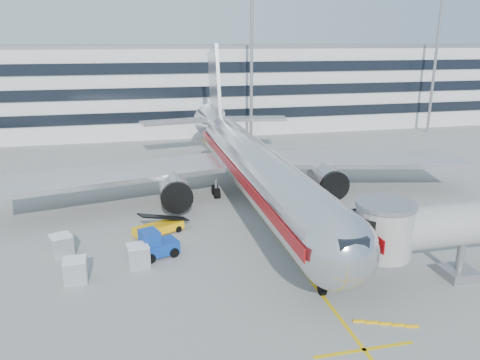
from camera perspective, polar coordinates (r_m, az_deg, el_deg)
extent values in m
plane|color=gray|center=(39.48, 5.40, -8.00)|extent=(180.00, 180.00, 0.00)
cube|color=gold|center=(48.34, 1.66, -3.19)|extent=(0.25, 70.00, 0.01)
cube|color=gold|center=(28.37, 14.89, -19.36)|extent=(6.00, 0.25, 0.01)
cylinder|color=silver|center=(45.22, 2.35, 0.97)|extent=(5.00, 36.00, 5.00)
sphere|color=silver|center=(29.32, 11.86, -8.37)|extent=(5.00, 5.00, 5.00)
cone|color=silver|center=(66.99, -2.93, 6.67)|extent=(5.00, 10.00, 5.00)
cube|color=black|center=(27.64, 13.30, -7.51)|extent=(1.80, 1.20, 0.90)
cube|color=#B7B7BC|center=(55.05, 13.95, 2.49)|extent=(24.95, 12.07, 0.50)
cube|color=#B7B7BC|center=(49.20, -14.19, 0.80)|extent=(24.95, 12.07, 0.50)
cylinder|color=#99999E|center=(50.21, 10.54, -0.07)|extent=(3.00, 4.20, 3.00)
cylinder|color=#99999E|center=(46.32, -7.93, -1.38)|extent=(3.00, 4.20, 3.00)
cylinder|color=black|center=(48.47, 11.47, -0.74)|extent=(3.10, 0.50, 3.10)
cylinder|color=black|center=(44.43, -7.68, -2.16)|extent=(3.10, 0.50, 3.10)
cube|color=#B7B7BC|center=(66.85, -3.06, 10.46)|extent=(0.45, 9.39, 13.72)
cube|color=#B7B7BC|center=(69.02, 1.45, 7.49)|extent=(10.41, 4.94, 0.35)
cube|color=#B7B7BC|center=(67.13, -7.75, 7.08)|extent=(10.41, 4.94, 0.35)
cylinder|color=gray|center=(32.42, 10.01, -12.23)|extent=(0.24, 0.24, 1.80)
cylinder|color=black|center=(32.64, 9.97, -12.93)|extent=(0.35, 0.90, 0.90)
cylinder|color=gray|center=(52.51, 3.93, -0.44)|extent=(0.30, 0.30, 2.00)
cylinder|color=gray|center=(51.06, -2.95, -0.93)|extent=(0.30, 0.30, 2.00)
cube|color=#AB0C10|center=(45.86, 5.39, 1.53)|extent=(0.06, 38.00, 0.90)
cube|color=#AB0C10|center=(44.55, -0.77, 1.15)|extent=(0.06, 38.00, 0.90)
cylinder|color=#A8A8A3|center=(36.28, 25.79, -4.78)|extent=(13.00, 3.00, 3.00)
cylinder|color=#A8A8A3|center=(32.80, 17.11, -6.01)|extent=(3.80, 3.80, 3.40)
cylinder|color=gray|center=(32.13, 17.39, -2.88)|extent=(4.00, 4.00, 0.30)
cube|color=black|center=(32.18, 15.09, -6.28)|extent=(1.40, 2.60, 2.60)
cylinder|color=gray|center=(37.23, 25.28, -8.51)|extent=(0.56, 0.56, 3.20)
cube|color=gray|center=(37.75, 25.05, -10.23)|extent=(2.20, 2.20, 0.70)
cylinder|color=black|center=(37.23, 23.94, -10.47)|extent=(0.35, 0.70, 0.70)
cylinder|color=black|center=(38.29, 26.13, -10.00)|extent=(0.35, 0.70, 0.70)
cube|color=silver|center=(93.09, -6.01, 11.10)|extent=(150.00, 24.00, 15.00)
cube|color=black|center=(81.63, -4.82, 7.87)|extent=(150.00, 0.30, 1.80)
cube|color=black|center=(81.12, -4.89, 10.67)|extent=(150.00, 0.30, 1.80)
cube|color=black|center=(80.80, -4.96, 13.49)|extent=(150.00, 0.30, 1.80)
cube|color=gray|center=(92.67, -6.16, 15.90)|extent=(150.00, 24.00, 0.60)
cylinder|color=gray|center=(78.54, 1.41, 13.82)|extent=(0.50, 0.50, 25.00)
cylinder|color=gray|center=(93.09, 22.69, 13.03)|extent=(0.50, 0.50, 25.00)
cube|color=#FFB70A|center=(42.00, -9.92, -5.81)|extent=(4.64, 3.29, 0.70)
cube|color=black|center=(41.66, -9.98, -4.67)|extent=(4.63, 2.93, 1.53)
cylinder|color=black|center=(42.02, -12.28, -6.30)|extent=(0.66, 0.50, 0.60)
cylinder|color=black|center=(40.86, -11.41, -6.93)|extent=(0.66, 0.50, 0.60)
cylinder|color=black|center=(43.36, -8.49, -5.36)|extent=(0.66, 0.50, 0.60)
cylinder|color=black|center=(42.23, -7.54, -5.93)|extent=(0.66, 0.50, 0.60)
cube|color=#0D3696|center=(37.84, -9.95, -8.14)|extent=(3.47, 2.65, 0.99)
cube|color=#0D3696|center=(37.23, -10.97, -6.96)|extent=(1.78, 1.98, 1.20)
cube|color=black|center=(37.08, -11.00, -6.42)|extent=(1.60, 1.74, 0.11)
cylinder|color=black|center=(38.37, -11.78, -8.43)|extent=(0.83, 0.56, 0.77)
cylinder|color=black|center=(36.97, -10.86, -9.37)|extent=(0.83, 0.56, 0.77)
cylinder|color=black|center=(39.01, -9.05, -7.84)|extent=(0.83, 0.56, 0.77)
cylinder|color=black|center=(37.63, -8.04, -8.74)|extent=(0.83, 0.56, 0.77)
cube|color=silver|center=(40.03, -20.95, -7.46)|extent=(2.04, 2.04, 1.63)
cube|color=white|center=(39.71, -21.07, -6.36)|extent=(2.04, 2.04, 0.06)
cube|color=silver|center=(35.63, -19.41, -10.36)|extent=(1.62, 1.62, 1.62)
cube|color=white|center=(35.28, -19.54, -9.16)|extent=(1.62, 1.62, 0.06)
cube|color=silver|center=(36.56, -12.32, -9.02)|extent=(1.79, 1.79, 1.63)
cube|color=white|center=(36.21, -12.40, -7.83)|extent=(1.79, 1.79, 0.06)
imported|color=#D6FE1A|center=(37.84, -11.00, -7.71)|extent=(0.85, 0.69, 2.01)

